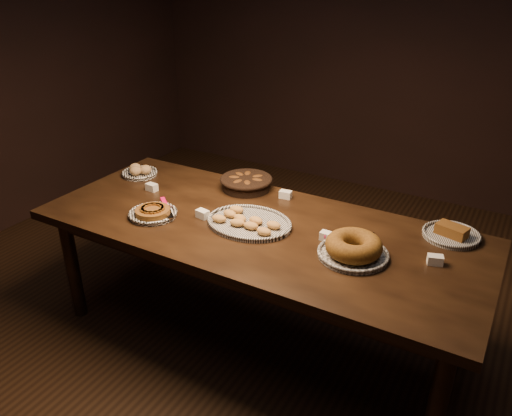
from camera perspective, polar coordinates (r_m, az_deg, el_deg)
The scene contains 9 objects.
ground at distance 3.10m, azimuth 0.10°, elevation -14.26°, with size 5.00×5.00×0.00m, color black.
buffet_table at distance 2.71m, azimuth 0.11°, elevation -3.30°, with size 2.40×1.00×0.75m.
apple_tart_plate at distance 2.82m, azimuth -11.67°, elevation -0.50°, with size 0.29×0.30×0.05m.
madeleine_platter at distance 2.66m, azimuth -0.92°, elevation -1.61°, with size 0.47×0.38×0.05m.
bundt_cake_plate at distance 2.42m, azimuth 11.07°, elevation -4.52°, with size 0.36×0.40×0.11m.
croissant_basket at distance 3.08m, azimuth -1.13°, elevation 3.02°, with size 0.37×0.37×0.08m.
bread_roll_plate at distance 3.38m, azimuth -13.19°, elevation 4.08°, with size 0.23×0.23×0.07m.
loaf_plate at distance 2.73m, azimuth 21.42°, elevation -2.74°, with size 0.29×0.29×0.07m.
tent_cards at distance 2.72m, azimuth 1.82°, elevation -0.88°, with size 1.77×0.51×0.04m.
Camera 1 is at (1.18, -2.05, 2.01)m, focal length 35.00 mm.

